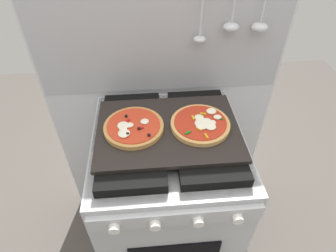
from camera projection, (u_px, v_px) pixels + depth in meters
name	position (u px, v px, depth m)	size (l,w,h in m)	color
ground_plane	(168.00, 241.00, 1.69)	(4.00, 4.00, 0.00)	#4C4742
kitchen_backsplash	(163.00, 102.00, 1.41)	(1.10, 0.09, 1.55)	silver
stove	(168.00, 198.00, 1.39)	(0.60, 0.64, 0.90)	#B7BABF
baking_tray	(168.00, 129.00, 1.08)	(0.54, 0.38, 0.02)	black
pizza_left	(133.00, 127.00, 1.06)	(0.23, 0.23, 0.03)	#C18947
pizza_right	(201.00, 123.00, 1.08)	(0.23, 0.23, 0.03)	tan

